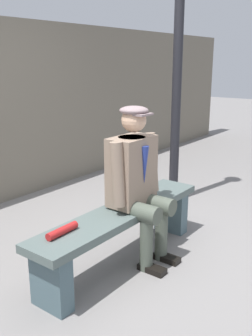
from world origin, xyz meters
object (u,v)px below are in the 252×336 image
at_px(bench, 122,225).
at_px(seated_man, 137,179).
at_px(rolled_magazine, 62,231).
at_px(lamp_post, 179,32).

distance_m(bench, seated_man, 0.41).
height_order(bench, rolled_magazine, rolled_magazine).
bearing_deg(lamp_post, rolled_magazine, 9.68).
bearing_deg(bench, rolled_magazine, -4.36).
xyz_separation_m(seated_man, rolled_magazine, (0.77, -0.10, -0.22)).
xyz_separation_m(bench, rolled_magazine, (0.64, -0.05, 0.17)).
distance_m(bench, lamp_post, 2.32).
height_order(rolled_magazine, lamp_post, lamp_post).
xyz_separation_m(rolled_magazine, lamp_post, (-2.22, -0.38, 1.48)).
bearing_deg(seated_man, lamp_post, -161.57).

